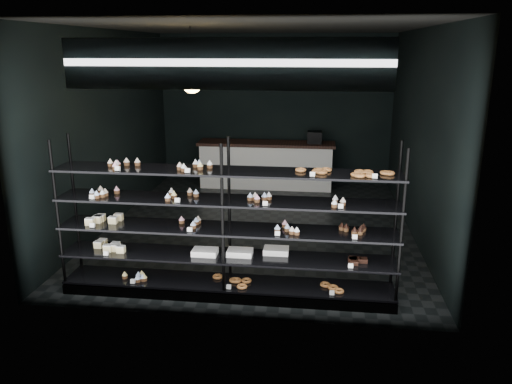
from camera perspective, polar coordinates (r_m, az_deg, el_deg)
room at (r=8.05m, az=0.35°, el=6.84°), size 5.01×6.01×3.20m
display_shelf at (r=5.99m, az=-3.59°, el=-6.20°), size 4.00×0.50×1.91m
signage at (r=5.05m, az=-3.63°, el=14.39°), size 3.30×0.05×0.50m
pendant_lamp at (r=6.99m, az=-7.34°, el=12.32°), size 0.29×0.29×0.88m
service_counter at (r=10.71m, az=1.25°, el=3.20°), size 2.89×0.65×1.23m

